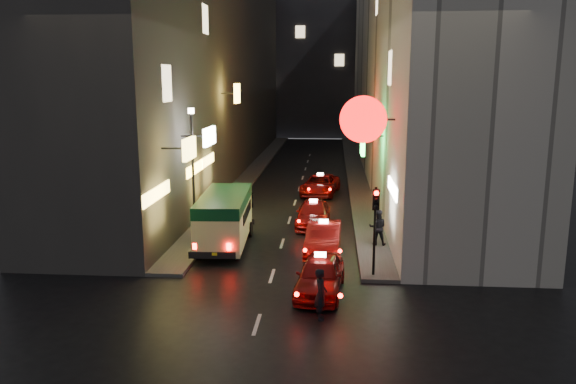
% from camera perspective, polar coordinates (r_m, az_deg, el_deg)
% --- Properties ---
extents(building_left, '(7.49, 52.00, 18.00)m').
position_cam_1_polar(building_left, '(47.72, -8.13, 12.90)').
color(building_left, '#353230').
rests_on(building_left, ground).
extents(building_right, '(8.39, 52.00, 18.00)m').
position_cam_1_polar(building_right, '(46.93, 11.81, 12.80)').
color(building_right, beige).
rests_on(building_right, ground).
extents(building_far, '(30.00, 10.00, 22.00)m').
position_cam_1_polar(building_far, '(78.68, 2.96, 13.85)').
color(building_far, '#313136').
rests_on(building_far, ground).
extents(sidewalk_left, '(1.50, 52.00, 0.15)m').
position_cam_1_polar(sidewalk_left, '(47.65, -3.42, 2.22)').
color(sidewalk_left, '#4C4A46').
rests_on(sidewalk_left, ground).
extents(sidewalk_right, '(1.50, 52.00, 0.15)m').
position_cam_1_polar(sidewalk_right, '(47.24, 6.85, 2.08)').
color(sidewalk_right, '#4C4A46').
rests_on(sidewalk_right, ground).
extents(minibus, '(2.35, 5.89, 2.49)m').
position_cam_1_polar(minibus, '(26.07, -6.45, -2.23)').
color(minibus, beige).
rests_on(minibus, ground).
extents(taxi_near, '(2.51, 5.19, 1.77)m').
position_cam_1_polar(taxi_near, '(20.65, 3.28, -8.11)').
color(taxi_near, maroon).
rests_on(taxi_near, ground).
extents(taxi_second, '(2.30, 5.14, 1.78)m').
position_cam_1_polar(taxi_second, '(25.22, 3.62, -4.46)').
color(taxi_second, maroon).
rests_on(taxi_second, ground).
extents(taxi_third, '(1.96, 4.63, 1.63)m').
position_cam_1_polar(taxi_third, '(29.90, 2.59, -2.05)').
color(taxi_third, maroon).
rests_on(taxi_third, ground).
extents(taxi_far, '(2.69, 5.05, 1.70)m').
position_cam_1_polar(taxi_far, '(37.93, 3.28, 0.89)').
color(taxi_far, maroon).
rests_on(taxi_far, ground).
extents(pedestrian_crossing, '(0.47, 0.67, 1.93)m').
position_cam_1_polar(pedestrian_crossing, '(18.47, 3.35, -9.98)').
color(pedestrian_crossing, black).
rests_on(pedestrian_crossing, ground).
extents(pedestrian_sidewalk, '(0.73, 0.49, 1.88)m').
position_cam_1_polar(pedestrian_sidewalk, '(26.20, 9.10, -3.33)').
color(pedestrian_sidewalk, black).
rests_on(pedestrian_sidewalk, sidewalk_right).
extents(traffic_light, '(0.26, 0.43, 3.50)m').
position_cam_1_polar(traffic_light, '(21.70, 8.88, -2.07)').
color(traffic_light, black).
rests_on(traffic_light, sidewalk_right).
extents(lamp_post, '(0.28, 0.28, 6.22)m').
position_cam_1_polar(lamp_post, '(26.69, -9.64, 2.71)').
color(lamp_post, black).
rests_on(lamp_post, sidewalk_left).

